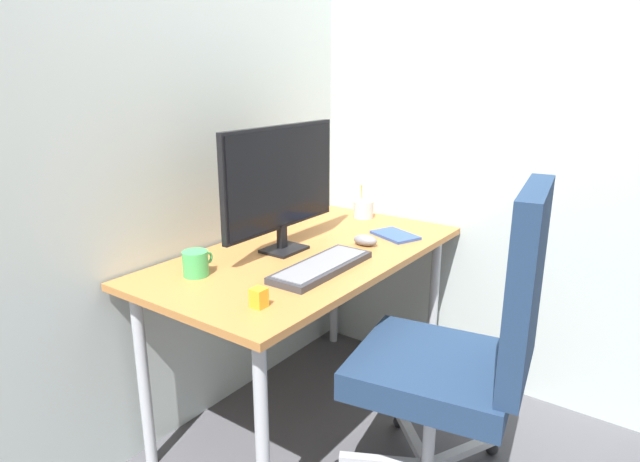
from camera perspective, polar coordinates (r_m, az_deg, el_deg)
ground_plane at (r=2.48m, az=-1.21°, el=-18.28°), size 8.00×8.00×0.00m
wall_back at (r=2.29m, az=-9.45°, el=15.93°), size 2.67×0.04×2.80m
wall_side_right at (r=2.54m, az=12.19°, el=15.82°), size 0.04×2.04×2.80m
desk at (r=2.17m, az=-1.31°, el=-3.99°), size 1.34×0.71×0.73m
office_chair at (r=1.85m, az=15.10°, el=-11.37°), size 0.64×0.64×1.10m
monitor at (r=2.10m, az=-4.07°, el=5.22°), size 0.62×0.13×0.49m
keyboard at (r=1.95m, az=0.16°, el=-3.72°), size 0.44×0.16×0.03m
mouse at (r=2.23m, az=4.74°, el=-0.96°), size 0.07×0.11×0.04m
pen_holder at (r=2.64m, az=4.54°, el=2.30°), size 0.10×0.10×0.15m
notebook at (r=2.36m, az=7.81°, el=-0.44°), size 0.19×0.23×0.01m
coffee_mug at (r=1.94m, az=-12.77°, el=-3.29°), size 0.12×0.09×0.09m
desk_clamp_accessory at (r=1.66m, az=-6.38°, el=-6.91°), size 0.04×0.04×0.06m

